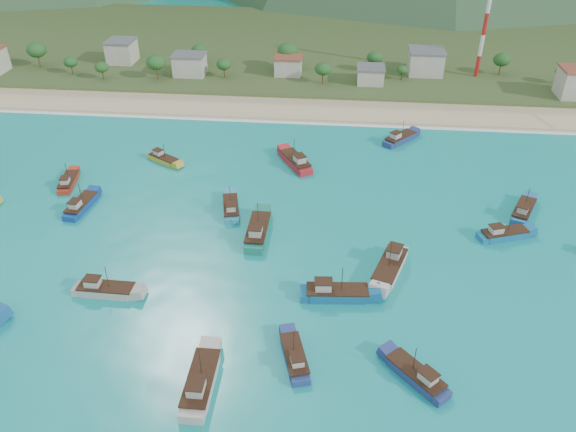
# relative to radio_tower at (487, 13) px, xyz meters

# --- Properties ---
(ground) EXTENTS (600.00, 600.00, 0.00)m
(ground) POSITION_rel_radio_tower_xyz_m (-58.40, -108.00, -21.08)
(ground) COLOR #0C7B88
(ground) RESTS_ON ground
(beach) EXTENTS (400.00, 18.00, 1.20)m
(beach) POSITION_rel_radio_tower_xyz_m (-58.40, -29.00, -21.08)
(beach) COLOR beige
(beach) RESTS_ON ground
(land) EXTENTS (400.00, 110.00, 2.40)m
(land) POSITION_rel_radio_tower_xyz_m (-58.40, 32.00, -21.08)
(land) COLOR #385123
(land) RESTS_ON ground
(surf_line) EXTENTS (400.00, 2.50, 0.08)m
(surf_line) POSITION_rel_radio_tower_xyz_m (-58.40, -38.50, -21.08)
(surf_line) COLOR white
(surf_line) RESTS_ON ground
(village) EXTENTS (221.52, 27.58, 7.85)m
(village) POSITION_rel_radio_tower_xyz_m (-41.61, -5.23, -16.17)
(village) COLOR beige
(village) RESTS_ON ground
(vegetation) EXTENTS (280.64, 25.60, 8.89)m
(vegetation) POSITION_rel_radio_tower_xyz_m (-63.87, -4.78, -15.80)
(vegetation) COLOR #235623
(vegetation) RESTS_ON ground
(radio_tower) EXTENTS (1.20, 1.20, 38.96)m
(radio_tower) POSITION_rel_radio_tower_xyz_m (0.00, 0.00, 0.00)
(radio_tower) COLOR red
(radio_tower) RESTS_ON ground
(boat_0) EXTENTS (11.64, 4.25, 6.74)m
(boat_0) POSITION_rel_radio_tower_xyz_m (-41.83, -109.29, -20.25)
(boat_0) COLOR #105D8E
(boat_0) RESTS_ON ground
(boat_2) EXTENTS (8.83, 11.73, 6.85)m
(boat_2) POSITION_rel_radio_tower_xyz_m (-52.46, -63.36, -20.23)
(boat_2) COLOR #B12028
(boat_2) RESTS_ON ground
(boat_3) EXTENTS (10.39, 3.24, 6.11)m
(boat_3) POSITION_rel_radio_tower_xyz_m (-80.03, -112.04, -20.36)
(boat_3) COLOR #ADA99E
(boat_3) RESTS_ON ground
(boat_5) EXTENTS (3.66, 12.24, 7.22)m
(boat_5) POSITION_rel_radio_tower_xyz_m (-57.15, -92.95, -20.16)
(boat_5) COLOR #1A7461
(boat_5) RESTS_ON ground
(boat_6) EXTENTS (7.23, 10.60, 6.09)m
(boat_6) POSITION_rel_radio_tower_xyz_m (-4.59, -80.04, -20.37)
(boat_6) COLOR #2065A0
(boat_6) RESTS_ON ground
(boat_7) EXTENTS (4.97, 10.22, 5.80)m
(boat_7) POSITION_rel_radio_tower_xyz_m (-63.88, -84.78, -20.42)
(boat_7) COLOR teal
(boat_7) RESTS_ON ground
(boat_9) EXTENTS (10.29, 6.01, 5.84)m
(boat_9) POSITION_rel_radio_tower_xyz_m (-10.46, -88.94, -20.41)
(boat_9) COLOR #136899
(boat_9) RESTS_ON ground
(boat_10) EXTENTS (3.95, 10.32, 5.95)m
(boat_10) POSITION_rel_radio_tower_xyz_m (-94.79, -86.85, -20.39)
(boat_10) COLOR navy
(boat_10) RESTS_ON ground
(boat_11) EXTENTS (8.87, 6.88, 5.21)m
(boat_11) POSITION_rel_radio_tower_xyz_m (-83.90, -64.59, -20.53)
(boat_11) COLOR gold
(boat_11) RESTS_ON ground
(boat_12) EXTENTS (3.55, 11.77, 6.94)m
(boat_12) POSITION_rel_radio_tower_xyz_m (-59.74, -129.74, -20.21)
(boat_12) COLOR #BEB5AB
(boat_12) RESTS_ON ground
(boat_14) EXTENTS (8.95, 9.30, 5.89)m
(boat_14) POSITION_rel_radio_tower_xyz_m (-30.17, -125.39, -20.40)
(boat_14) COLOR navy
(boat_14) RESTS_ON ground
(boat_18) EXTENTS (5.33, 9.74, 5.52)m
(boat_18) POSITION_rel_radio_tower_xyz_m (-47.36, -123.66, -20.47)
(boat_18) COLOR navy
(boat_18) RESTS_ON ground
(boat_19) EXTENTS (9.21, 9.77, 6.13)m
(boat_19) POSITION_rel_radio_tower_xyz_m (-27.18, -48.01, -20.36)
(boat_19) COLOR navy
(boat_19) RESTS_ON ground
(boat_23) EXTENTS (7.34, 12.69, 7.20)m
(boat_23) POSITION_rel_radio_tower_xyz_m (-32.58, -101.46, -20.16)
(boat_23) COLOR beige
(boat_23) RESTS_ON ground
(boat_26) EXTENTS (4.23, 9.54, 5.45)m
(boat_26) POSITION_rel_radio_tower_xyz_m (-101.66, -77.54, -20.48)
(boat_26) COLOR #AC2C1A
(boat_26) RESTS_ON ground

